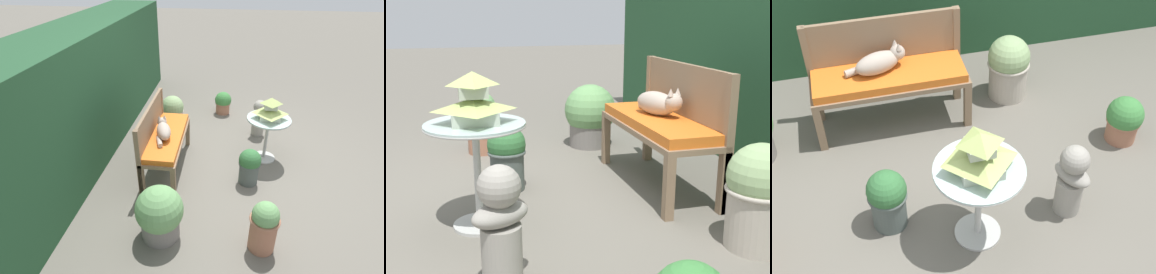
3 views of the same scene
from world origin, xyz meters
TOP-DOWN VIEW (x-y plane):
  - ground at (0.00, 0.00)m, footprint 30.00×30.00m
  - garden_bench at (-0.22, 1.04)m, footprint 1.28×0.44m
  - bench_backrest at (-0.22, 1.24)m, footprint 1.28×0.06m
  - cat at (-0.28, 1.07)m, footprint 0.51×0.29m
  - patio_table at (0.17, -0.30)m, footprint 0.60×0.60m
  - pagoda_birdhouse at (0.17, -0.30)m, footprint 0.36×0.36m
  - garden_bust at (0.86, -0.24)m, footprint 0.27×0.33m
  - potted_plant_table_near at (-1.43, -0.15)m, footprint 0.30×0.30m
  - potted_plant_bench_right at (0.85, 1.17)m, footprint 0.38×0.38m
  - potted_plant_table_far at (-0.41, -0.05)m, footprint 0.28×0.28m
  - potted_plant_hedge_corner at (-1.40, 0.88)m, footprint 0.49×0.49m

SIDE VIEW (x-z plane):
  - ground at x=0.00m, z-range 0.00..0.00m
  - potted_plant_table_far at x=-0.41m, z-range 0.02..0.50m
  - potted_plant_hedge_corner at x=-1.40m, z-range 0.00..0.60m
  - potted_plant_table_near at x=-1.43m, z-range 0.01..0.58m
  - potted_plant_bench_right at x=0.85m, z-range 0.01..0.61m
  - garden_bust at x=0.86m, z-range 0.01..0.62m
  - garden_bench at x=-0.22m, z-range 0.18..0.71m
  - patio_table at x=0.17m, z-range 0.18..0.83m
  - cat at x=-0.28m, z-range 0.51..0.73m
  - bench_backrest at x=-0.22m, z-range 0.20..1.11m
  - pagoda_birdhouse at x=0.17m, z-range 0.63..0.93m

